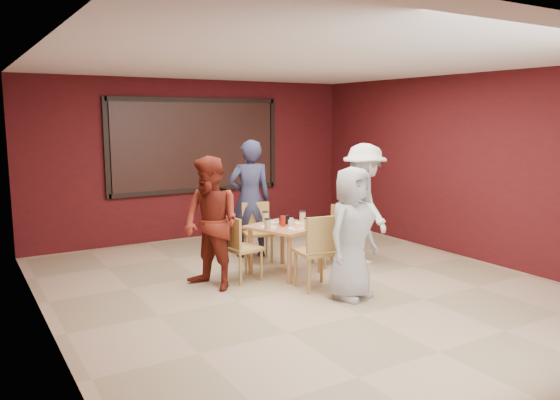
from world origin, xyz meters
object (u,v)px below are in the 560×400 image
diner_left (211,223)px  diner_back (250,199)px  chair_right (333,232)px  diner_right (364,204)px  diner_front (352,233)px  chair_front (319,248)px  chair_left (238,245)px  chair_back (257,228)px  dining_table (286,231)px

diner_left → diner_back: bearing=114.4°
chair_right → diner_right: bearing=-18.8°
diner_front → chair_front: bearing=95.6°
diner_front → chair_left: bearing=108.3°
chair_front → chair_left: 1.09m
chair_left → diner_front: (0.86, -1.29, 0.30)m
chair_front → chair_back: bearing=88.3°
chair_left → diner_left: (-0.42, -0.09, 0.34)m
dining_table → diner_left: diner_left is taller
chair_front → diner_left: (-1.11, 0.76, 0.29)m
chair_front → chair_back: size_ratio=1.11×
diner_back → diner_front: bearing=108.9°
chair_back → chair_right: chair_back is taller
chair_back → diner_front: diner_front is taller
chair_left → diner_right: (2.02, -0.11, 0.39)m
diner_left → chair_front: bearing=35.1°
chair_front → chair_right: 1.26m
chair_front → diner_front: 0.53m
diner_left → dining_table: bearing=73.4°
chair_left → diner_front: size_ratio=0.55×
dining_table → chair_back: 0.85m
diner_front → diner_right: size_ratio=0.89×
diner_front → diner_back: diner_back is taller
dining_table → chair_left: (-0.72, 0.01, -0.11)m
diner_left → diner_front: bearing=26.4°
chair_back → diner_right: bearing=-36.3°
chair_back → diner_front: size_ratio=0.55×
chair_back → diner_left: (-1.16, -0.92, 0.35)m
chair_back → diner_front: bearing=-86.8°
diner_right → diner_back: bearing=60.9°
chair_right → diner_left: bearing=-176.2°
diner_right → diner_left: bearing=103.2°
dining_table → chair_right: chair_right is taller
dining_table → diner_back: size_ratio=0.60×
chair_front → diner_back: bearing=88.4°
dining_table → diner_right: (1.29, -0.10, 0.28)m
diner_front → diner_back: 2.36m
chair_left → chair_right: chair_left is taller
diner_back → diner_right: bearing=153.4°
diner_front → diner_back: (-0.11, 2.35, 0.11)m
chair_back → diner_right: diner_right is taller
diner_left → chair_back: bearing=108.0°
chair_front → chair_back: 1.68m
diner_back → chair_back: bearing=104.7°
diner_back → chair_right: bearing=145.1°
chair_front → diner_left: bearing=145.6°
chair_back → chair_left: size_ratio=0.99×
dining_table → chair_back: bearing=89.0°
chair_right → diner_back: 1.38m
chair_right → chair_front: bearing=-134.7°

